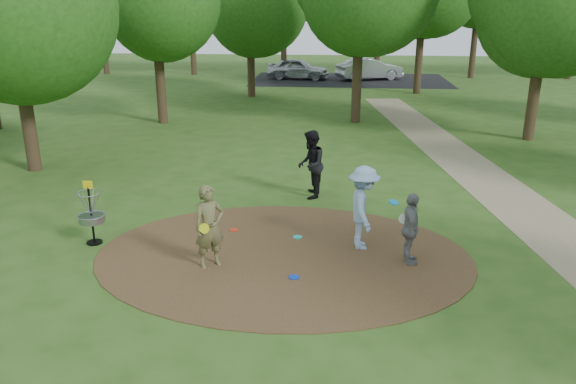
{
  "coord_description": "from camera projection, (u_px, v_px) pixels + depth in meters",
  "views": [
    {
      "loc": [
        1.1,
        -11.38,
        5.4
      ],
      "look_at": [
        0.0,
        1.2,
        1.1
      ],
      "focal_mm": 35.0,
      "sensor_mm": 36.0,
      "label": 1
    }
  ],
  "objects": [
    {
      "name": "disc_ground_cyan",
      "position": [
        298.0,
        237.0,
        13.48
      ],
      "size": [
        0.22,
        0.22,
        0.02
      ],
      "primitive_type": "cylinder",
      "color": "#17BFB0",
      "rests_on": "dirt_clearing"
    },
    {
      "name": "disc_ground_red",
      "position": [
        234.0,
        230.0,
        13.91
      ],
      "size": [
        0.22,
        0.22,
        0.02
      ],
      "primitive_type": "cylinder",
      "color": "red",
      "rests_on": "dirt_clearing"
    },
    {
      "name": "parking_lot",
      "position": [
        350.0,
        80.0,
        40.69
      ],
      "size": [
        14.0,
        8.0,
        0.01
      ],
      "primitive_type": "cube",
      "color": "black",
      "rests_on": "ground"
    },
    {
      "name": "footpath",
      "position": [
        551.0,
        231.0,
        13.92
      ],
      "size": [
        7.55,
        39.89,
        0.01
      ],
      "primitive_type": "cube",
      "rotation": [
        0.0,
        0.0,
        0.14
      ],
      "color": "#8C7A5B",
      "rests_on": "ground"
    },
    {
      "name": "disc_ground_blue",
      "position": [
        294.0,
        277.0,
        11.52
      ],
      "size": [
        0.22,
        0.22,
        0.02
      ],
      "primitive_type": "cylinder",
      "color": "#0B31C6",
      "rests_on": "dirt_clearing"
    },
    {
      "name": "player_throwing_with_disc",
      "position": [
        363.0,
        208.0,
        12.68
      ],
      "size": [
        1.24,
        1.32,
        1.95
      ],
      "color": "#92B4DB",
      "rests_on": "ground"
    },
    {
      "name": "car_right",
      "position": [
        370.0,
        69.0,
        40.42
      ],
      "size": [
        4.99,
        3.28,
        1.55
      ],
      "primitive_type": "imported",
      "rotation": [
        0.0,
        0.0,
        1.95
      ],
      "color": "#ADB0B5",
      "rests_on": "ground"
    },
    {
      "name": "car_left",
      "position": [
        298.0,
        69.0,
        40.84
      ],
      "size": [
        4.62,
        2.31,
        1.51
      ],
      "primitive_type": "imported",
      "rotation": [
        0.0,
        0.0,
        1.45
      ],
      "color": "#B2B5BA",
      "rests_on": "ground"
    },
    {
      "name": "dirt_clearing",
      "position": [
        283.0,
        255.0,
        12.56
      ],
      "size": [
        8.4,
        8.4,
        0.02
      ],
      "primitive_type": "cylinder",
      "color": "#47301C",
      "rests_on": "ground"
    },
    {
      "name": "player_walking_with_disc",
      "position": [
        311.0,
        164.0,
        16.02
      ],
      "size": [
        0.76,
        0.97,
        1.96
      ],
      "color": "black",
      "rests_on": "ground"
    },
    {
      "name": "player_waiting_with_disc",
      "position": [
        411.0,
        229.0,
        11.96
      ],
      "size": [
        0.47,
        0.94,
        1.6
      ],
      "color": "gray",
      "rests_on": "ground"
    },
    {
      "name": "tree_ring",
      "position": [
        322.0,
        9.0,
        19.65
      ],
      "size": [
        36.87,
        45.31,
        8.91
      ],
      "color": "#332316",
      "rests_on": "ground"
    },
    {
      "name": "player_observer_with_disc",
      "position": [
        209.0,
        227.0,
        11.78
      ],
      "size": [
        0.79,
        0.74,
        1.82
      ],
      "color": "brown",
      "rests_on": "ground"
    },
    {
      "name": "disc_golf_basket",
      "position": [
        91.0,
        208.0,
        12.93
      ],
      "size": [
        0.63,
        0.63,
        1.54
      ],
      "color": "black",
      "rests_on": "ground"
    },
    {
      "name": "ground",
      "position": [
        283.0,
        256.0,
        12.56
      ],
      "size": [
        100.0,
        100.0,
        0.0
      ],
      "primitive_type": "plane",
      "color": "#2D5119",
      "rests_on": "ground"
    }
  ]
}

